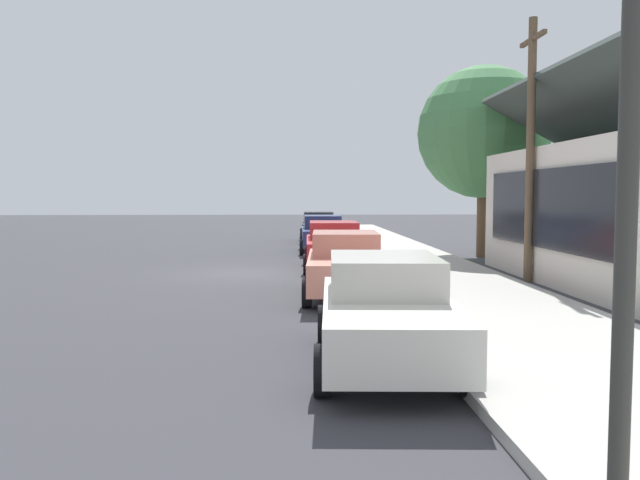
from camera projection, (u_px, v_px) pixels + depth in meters
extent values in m
plane|color=#38383D|center=(249.00, 274.00, 20.87)|extent=(120.00, 120.00, 0.00)
cube|color=#B2AFA8|center=(422.00, 270.00, 21.11)|extent=(60.00, 4.20, 0.16)
cube|color=#2D3035|center=(318.00, 229.00, 34.51)|extent=(4.61, 1.76, 0.70)
cube|color=#27292D|center=(318.00, 217.00, 34.92)|extent=(2.22, 1.53, 0.56)
cylinder|color=black|center=(336.00, 238.00, 33.14)|extent=(0.66, 0.23, 0.66)
cylinder|color=black|center=(302.00, 238.00, 33.08)|extent=(0.66, 0.23, 0.66)
cylinder|color=black|center=(333.00, 234.00, 35.98)|extent=(0.66, 0.23, 0.66)
cylinder|color=black|center=(302.00, 234.00, 35.92)|extent=(0.66, 0.23, 0.66)
cube|color=navy|center=(323.00, 237.00, 28.57)|extent=(4.62, 1.83, 0.70)
cube|color=navy|center=(322.00, 222.00, 28.98)|extent=(2.22, 1.59, 0.56)
cylinder|color=black|center=(346.00, 247.00, 27.20)|extent=(0.66, 0.23, 0.66)
cylinder|color=black|center=(303.00, 247.00, 27.14)|extent=(0.66, 0.23, 0.66)
cylinder|color=black|center=(341.00, 242.00, 30.04)|extent=(0.66, 0.23, 0.66)
cylinder|color=black|center=(302.00, 242.00, 29.98)|extent=(0.66, 0.23, 0.66)
cube|color=red|center=(334.00, 249.00, 21.99)|extent=(4.86, 1.95, 0.70)
cube|color=#A9272B|center=(333.00, 230.00, 22.43)|extent=(2.35, 1.67, 0.56)
cylinder|color=black|center=(365.00, 264.00, 20.54)|extent=(0.67, 0.24, 0.66)
cylinder|color=black|center=(307.00, 264.00, 20.51)|extent=(0.67, 0.24, 0.66)
cylinder|color=black|center=(358.00, 255.00, 23.52)|extent=(0.67, 0.24, 0.66)
cylinder|color=black|center=(307.00, 255.00, 23.49)|extent=(0.67, 0.24, 0.66)
cube|color=#EA8C75|center=(346.00, 270.00, 15.88)|extent=(4.51, 2.03, 0.70)
cube|color=tan|center=(345.00, 243.00, 16.28)|extent=(2.20, 1.70, 0.56)
cylinder|color=black|center=(388.00, 293.00, 14.54)|extent=(0.67, 0.25, 0.66)
cylinder|color=black|center=(307.00, 293.00, 14.55)|extent=(0.67, 0.25, 0.66)
cylinder|color=black|center=(378.00, 278.00, 17.27)|extent=(0.67, 0.25, 0.66)
cylinder|color=black|center=(310.00, 278.00, 17.28)|extent=(0.67, 0.25, 0.66)
cube|color=silver|center=(386.00, 321.00, 9.57)|extent=(4.73, 2.10, 0.70)
cube|color=beige|center=(384.00, 274.00, 9.99)|extent=(2.31, 1.74, 0.56)
cylinder|color=black|center=(470.00, 371.00, 8.15)|extent=(0.67, 0.26, 0.66)
cylinder|color=black|center=(323.00, 370.00, 8.18)|extent=(0.67, 0.26, 0.66)
cylinder|color=black|center=(433.00, 325.00, 11.02)|extent=(0.67, 0.26, 0.66)
cylinder|color=black|center=(324.00, 325.00, 11.04)|extent=(0.67, 0.26, 0.66)
cube|color=black|center=(543.00, 209.00, 18.01)|extent=(8.71, 0.08, 2.17)
cube|color=#3F4C47|center=(612.00, 109.00, 17.90)|extent=(11.49, 3.94, 2.20)
cylinder|color=brown|center=(482.00, 213.00, 26.35)|extent=(0.44, 0.44, 3.54)
sphere|color=#47844C|center=(484.00, 132.00, 26.13)|extent=(5.27, 5.27, 5.27)
cylinder|color=#383833|center=(628.00, 183.00, 4.32)|extent=(0.14, 0.14, 5.20)
cylinder|color=brown|center=(530.00, 151.00, 18.66)|extent=(0.24, 0.24, 7.50)
cube|color=brown|center=(533.00, 39.00, 18.44)|extent=(1.80, 0.12, 0.12)
cylinder|color=red|center=(368.00, 251.00, 24.07)|extent=(0.22, 0.22, 0.55)
sphere|color=red|center=(368.00, 242.00, 24.05)|extent=(0.18, 0.18, 0.18)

